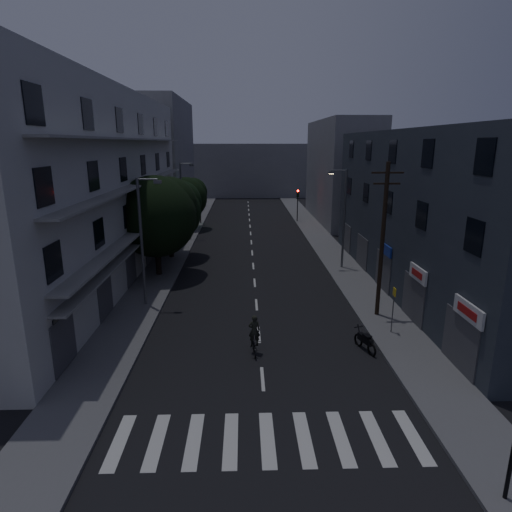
{
  "coord_description": "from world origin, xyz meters",
  "views": [
    {
      "loc": [
        -0.78,
        -14.94,
        10.14
      ],
      "look_at": [
        0.0,
        12.0,
        3.0
      ],
      "focal_mm": 30.0,
      "sensor_mm": 36.0,
      "label": 1
    }
  ],
  "objects_px": {
    "utility_pole": "(383,238)",
    "cyclist": "(254,340)",
    "motorcycle": "(365,342)",
    "bus_stop_sign": "(394,302)"
  },
  "relations": [
    {
      "from": "utility_pole",
      "to": "cyclist",
      "type": "height_order",
      "value": "utility_pole"
    },
    {
      "from": "bus_stop_sign",
      "to": "motorcycle",
      "type": "bearing_deg",
      "value": -137.46
    },
    {
      "from": "motorcycle",
      "to": "utility_pole",
      "type": "bearing_deg",
      "value": 47.01
    },
    {
      "from": "motorcycle",
      "to": "cyclist",
      "type": "distance_m",
      "value": 5.59
    },
    {
      "from": "utility_pole",
      "to": "cyclist",
      "type": "bearing_deg",
      "value": -149.44
    },
    {
      "from": "bus_stop_sign",
      "to": "motorcycle",
      "type": "distance_m",
      "value": 3.0
    },
    {
      "from": "motorcycle",
      "to": "bus_stop_sign",
      "type": "bearing_deg",
      "value": 23.66
    },
    {
      "from": "bus_stop_sign",
      "to": "cyclist",
      "type": "distance_m",
      "value": 7.87
    },
    {
      "from": "bus_stop_sign",
      "to": "utility_pole",
      "type": "bearing_deg",
      "value": 90.55
    },
    {
      "from": "bus_stop_sign",
      "to": "motorcycle",
      "type": "relative_size",
      "value": 1.42
    }
  ]
}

